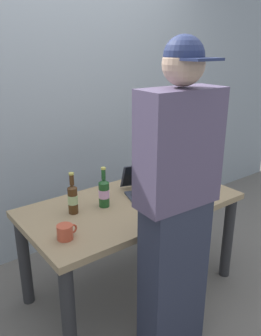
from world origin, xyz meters
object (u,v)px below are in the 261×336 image
laptop (148,188)px  coffee_mug (65,232)px  beer_bottle_dark (104,192)px  person_figure (176,212)px  beer_bottle_brown (73,198)px

laptop → coffee_mug: size_ratio=3.62×
beer_bottle_dark → person_figure: (0.04, -0.63, 0.10)m
laptop → coffee_mug: laptop is taller
laptop → beer_bottle_dark: 0.37m
person_figure → coffee_mug: bearing=136.6°
laptop → person_figure: person_figure is taller
beer_bottle_brown → person_figure: (0.25, -0.67, 0.09)m
beer_bottle_dark → coffee_mug: 0.46m
laptop → coffee_mug: 0.79m
beer_bottle_dark → coffee_mug: beer_bottle_dark is taller
beer_bottle_brown → person_figure: person_figure is taller
beer_bottle_dark → person_figure: person_figure is taller
person_figure → coffee_mug: (-0.44, 0.41, -0.16)m
laptop → coffee_mug: (-0.76, -0.20, -0.00)m
beer_bottle_brown → beer_bottle_dark: bearing=-9.9°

